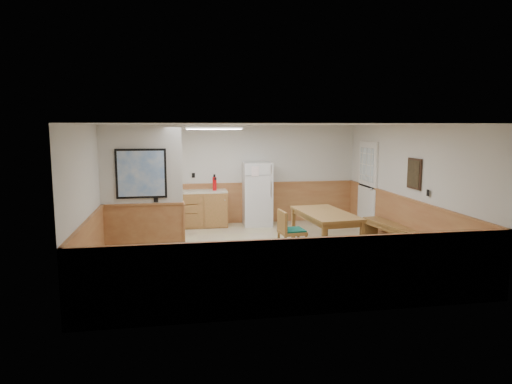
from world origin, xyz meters
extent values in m
plane|color=tan|center=(0.00, 0.00, 0.00)|extent=(6.00, 6.00, 0.00)
cube|color=silver|center=(0.00, 0.00, 2.50)|extent=(6.00, 6.00, 0.02)
cube|color=silver|center=(0.00, 3.00, 1.25)|extent=(6.00, 0.02, 2.50)
cube|color=silver|center=(3.00, 0.00, 1.25)|extent=(0.02, 6.00, 2.50)
cube|color=silver|center=(-3.00, 0.00, 1.25)|extent=(0.02, 6.00, 2.50)
cube|color=#B78149|center=(0.00, 2.98, 0.50)|extent=(6.00, 0.04, 1.00)
cube|color=#B78149|center=(2.98, 0.00, 0.50)|extent=(0.04, 6.00, 1.00)
cube|color=#B78149|center=(-2.98, 0.00, 0.50)|extent=(0.04, 6.00, 1.00)
cube|color=silver|center=(-2.25, 0.20, 1.75)|extent=(1.50, 0.15, 1.50)
cube|color=#B78149|center=(-2.25, 0.20, 0.50)|extent=(1.50, 0.17, 1.00)
cube|color=black|center=(-2.25, 0.10, 1.60)|extent=(0.92, 0.03, 0.92)
cube|color=white|center=(-2.25, 0.09, 1.60)|extent=(0.84, 0.01, 0.84)
cube|color=#A7683B|center=(-1.10, 2.68, 0.43)|extent=(1.40, 0.60, 0.86)
cube|color=#A7683B|center=(-2.57, 2.68, 0.43)|extent=(0.06, 0.60, 0.86)
cube|color=#A7683B|center=(-1.83, 2.68, 0.43)|extent=(0.06, 0.60, 0.86)
cube|color=beige|center=(-1.50, 2.68, 0.88)|extent=(2.20, 0.60, 0.04)
cube|color=beige|center=(-1.50, 2.98, 0.95)|extent=(2.20, 0.02, 0.10)
cube|color=white|center=(2.97, 1.90, 1.02)|extent=(0.05, 1.02, 2.15)
cube|color=white|center=(2.96, 1.90, 1.02)|extent=(0.04, 0.90, 2.05)
cube|color=silver|center=(2.94, 1.90, 1.55)|extent=(0.02, 0.76, 0.80)
cube|color=white|center=(-2.10, 2.98, 1.55)|extent=(0.80, 0.03, 1.00)
cube|color=silver|center=(-2.10, 2.96, 1.55)|extent=(0.70, 0.01, 0.90)
cube|color=#321F14|center=(2.97, -0.30, 1.55)|extent=(0.03, 0.50, 0.60)
cube|color=black|center=(2.95, -0.30, 1.55)|extent=(0.01, 0.42, 0.52)
cube|color=white|center=(-0.80, 1.30, 2.45)|extent=(1.20, 0.30, 0.08)
cube|color=white|center=(-0.80, 1.30, 2.40)|extent=(1.15, 0.25, 0.01)
cube|color=silver|center=(0.37, 2.63, 0.79)|extent=(0.72, 0.72, 1.58)
cube|color=silver|center=(0.65, 2.27, 1.44)|extent=(0.03, 0.02, 0.20)
cube|color=silver|center=(0.65, 2.27, 0.95)|extent=(0.03, 0.02, 0.37)
cube|color=olive|center=(1.33, 0.16, 0.72)|extent=(1.05, 1.85, 0.05)
cube|color=olive|center=(1.33, 0.16, 0.65)|extent=(0.94, 1.74, 0.10)
cube|color=olive|center=(1.02, -0.70, 0.35)|extent=(0.08, 0.08, 0.70)
cube|color=olive|center=(0.87, 0.95, 0.35)|extent=(0.08, 0.08, 0.70)
cube|color=olive|center=(1.79, -0.63, 0.35)|extent=(0.08, 0.08, 0.70)
cube|color=olive|center=(1.64, 1.02, 0.35)|extent=(0.08, 0.08, 0.70)
cube|color=olive|center=(2.80, 0.20, 0.42)|extent=(0.62, 1.71, 0.05)
cube|color=olive|center=(2.80, -0.59, 0.20)|extent=(0.35, 0.11, 0.40)
cube|color=olive|center=(2.80, 0.98, 0.20)|extent=(0.35, 0.11, 0.40)
cube|color=olive|center=(0.59, -0.05, 0.42)|extent=(0.52, 0.52, 0.06)
cube|color=#10503C|center=(0.59, -0.05, 0.47)|extent=(0.48, 0.48, 0.03)
cube|color=olive|center=(0.38, -0.07, 0.65)|extent=(0.10, 0.48, 0.40)
cube|color=#10503C|center=(0.18, -0.09, 0.65)|extent=(0.06, 0.42, 0.34)
cube|color=olive|center=(0.40, -0.28, 0.20)|extent=(0.04, 0.04, 0.39)
cube|color=olive|center=(0.36, 0.13, 0.20)|extent=(0.04, 0.04, 0.39)
cube|color=olive|center=(0.82, -0.24, 0.20)|extent=(0.04, 0.04, 0.39)
cube|color=olive|center=(0.78, 0.17, 0.20)|extent=(0.04, 0.04, 0.39)
cylinder|color=red|center=(-0.70, 2.66, 1.06)|extent=(0.13, 0.13, 0.33)
cylinder|color=black|center=(-0.70, 2.66, 1.26)|extent=(0.05, 0.05, 0.07)
cylinder|color=green|center=(-2.09, 2.68, 1.00)|extent=(0.08, 0.08, 0.21)
camera|label=1|loc=(-1.58, -8.50, 2.45)|focal=32.00mm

